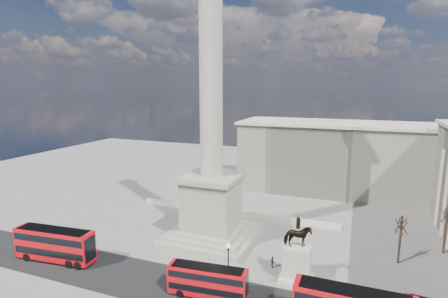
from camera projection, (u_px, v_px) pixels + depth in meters
ground at (199, 251)px, 53.67m from camera, size 180.00×180.00×0.00m
asphalt_road at (201, 293)px, 42.72m from camera, size 120.00×9.00×0.01m
nelsons_column at (212, 162)px, 55.95m from camera, size 14.00×14.00×49.85m
balustrade_wall at (234, 213)px, 68.25m from camera, size 40.00×0.60×1.10m
building_northeast at (349, 158)px, 81.76m from camera, size 51.00×17.00×16.60m
red_bus_a at (55, 244)px, 50.20m from camera, size 12.13×3.82×4.84m
red_bus_b at (208, 281)px, 41.63m from camera, size 9.73×3.09×3.88m
victorian_lamp at (228, 265)px, 41.60m from camera, size 0.57×0.57×6.68m
equestrian_statue at (297, 258)px, 45.04m from camera, size 4.22×3.17×8.74m
bare_tree_mid at (401, 224)px, 48.96m from camera, size 1.97×1.97×7.46m
bare_tree_far at (448, 215)px, 51.86m from camera, size 1.91×1.91×7.78m
pedestrian_standing at (346, 297)px, 40.46m from camera, size 1.12×1.11×1.82m
pedestrian_crossing at (272, 262)px, 48.61m from camera, size 0.83×1.04×1.66m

